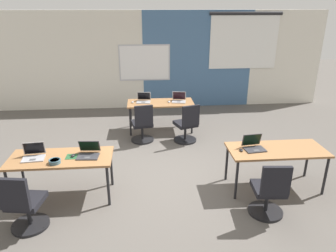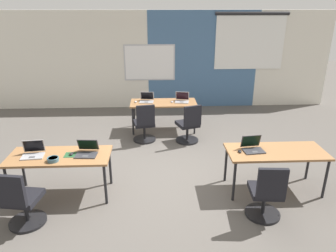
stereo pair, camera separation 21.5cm
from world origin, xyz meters
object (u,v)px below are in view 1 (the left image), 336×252
object	(u,v)px
desk_far_center	(161,105)
mouse_far_right	(169,102)
desk_near_left	(61,160)
laptop_far_right	(179,100)
laptop_near_right_inner	(254,146)
chair_near_right_inner	(269,194)
mouse_near_right_inner	(241,150)
desk_near_right	(276,152)
snack_bowl	(55,161)
mouse_far_left	(133,102)
chair_far_right	(187,127)
laptop_near_left_inner	(89,153)
mouse_near_left_inner	(73,155)
chair_near_left_end	(24,207)
chair_far_left	(143,126)
laptop_near_left_end	(34,155)
laptop_far_left	(144,100)

from	to	relation	value
desk_far_center	mouse_far_right	xyz separation A→B (m)	(0.21, -0.04, 0.08)
desk_near_left	laptop_far_right	bearing A→B (deg)	52.06
laptop_near_right_inner	mouse_far_right	bearing A→B (deg)	106.22
chair_near_right_inner	mouse_near_right_inner	bearing A→B (deg)	-68.73
mouse_near_right_inner	desk_near_right	bearing A→B (deg)	2.86
laptop_near_right_inner	snack_bowl	bearing A→B (deg)	177.53
desk_near_left	desk_near_right	bearing A→B (deg)	0.00
laptop_far_right	mouse_far_left	size ratio (longest dim) A/B	3.63
laptop_far_right	mouse_near_right_inner	size ratio (longest dim) A/B	3.70
chair_far_right	chair_near_right_inner	size ratio (longest dim) A/B	1.00
chair_near_right_inner	laptop_near_left_inner	xyz separation A→B (m)	(-2.67, 0.79, 0.39)
mouse_near_left_inner	snack_bowl	world-z (taller)	snack_bowl
mouse_far_right	chair_near_left_end	size ratio (longest dim) A/B	0.12
chair_near_left_end	mouse_near_right_inner	xyz separation A→B (m)	(3.23, 0.76, 0.36)
mouse_near_left_inner	chair_far_left	xyz separation A→B (m)	(1.10, 2.10, -0.36)
mouse_near_left_inner	chair_near_right_inner	bearing A→B (deg)	-14.82
desk_near_left	laptop_near_right_inner	bearing A→B (deg)	0.68
laptop_near_left_end	laptop_far_right	bearing A→B (deg)	41.47
desk_far_center	mouse_near_left_inner	bearing A→B (deg)	-119.03
desk_far_center	laptop_near_left_inner	xyz separation A→B (m)	(-1.32, -2.78, 0.11)
laptop_near_left_end	chair_far_left	world-z (taller)	laptop_near_left_end
desk_near_right	laptop_near_left_inner	bearing A→B (deg)	179.70
laptop_near_left_end	mouse_far_left	world-z (taller)	laptop_near_left_end
laptop_far_left	mouse_far_left	bearing A→B (deg)	-161.11
mouse_far_right	mouse_near_right_inner	bearing A→B (deg)	-71.60
chair_near_left_end	chair_far_left	bearing A→B (deg)	-110.74
laptop_near_right_inner	chair_far_left	world-z (taller)	laptop_near_right_inner
desk_near_right	desk_far_center	size ratio (longest dim) A/B	1.00
chair_far_left	mouse_far_left	bearing A→B (deg)	-82.95
mouse_near_right_inner	snack_bowl	bearing A→B (deg)	-176.66
laptop_near_left_inner	laptop_far_left	distance (m)	3.00
desk_far_center	chair_far_left	xyz separation A→B (m)	(-0.45, -0.70, -0.28)
desk_near_right	chair_near_left_end	distance (m)	3.94
mouse_near_right_inner	snack_bowl	distance (m)	2.93
mouse_far_right	chair_far_right	distance (m)	0.90
desk_near_right	mouse_near_left_inner	world-z (taller)	mouse_near_left_inner
mouse_far_right	laptop_far_left	world-z (taller)	laptop_far_left
laptop_far_right	chair_near_left_end	xyz separation A→B (m)	(-2.55, -3.62, -0.39)
chair_near_right_inner	desk_near_right	bearing A→B (deg)	-112.28
laptop_near_left_end	desk_near_left	bearing A→B (deg)	-7.16
laptop_far_left	mouse_near_left_inner	bearing A→B (deg)	-105.35
chair_far_right	laptop_far_left	bearing A→B (deg)	-61.63
laptop_far_right	laptop_near_right_inner	xyz separation A→B (m)	(0.91, -2.79, 0.00)
laptop_far_left	desk_near_right	bearing A→B (deg)	-46.66
chair_near_right_inner	mouse_far_left	world-z (taller)	chair_near_right_inner
laptop_far_left	chair_far_left	xyz separation A→B (m)	(-0.04, -0.77, -0.39)
desk_near_left	mouse_far_left	size ratio (longest dim) A/B	15.48
chair_near_left_end	laptop_near_left_inner	distance (m)	1.19
desk_near_right	laptop_near_left_end	size ratio (longest dim) A/B	4.49
mouse_far_right	laptop_near_left_inner	distance (m)	3.14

